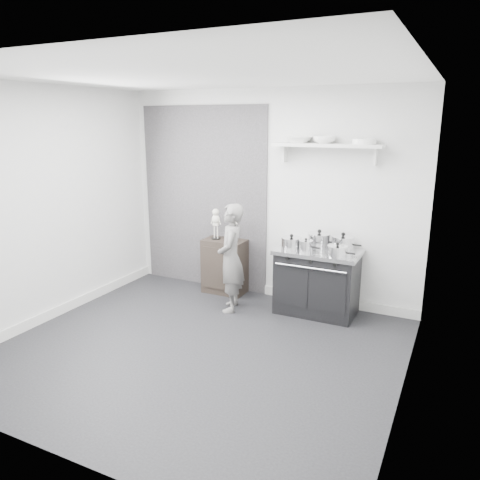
{
  "coord_description": "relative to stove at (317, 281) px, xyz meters",
  "views": [
    {
      "loc": [
        2.32,
        -3.78,
        2.3
      ],
      "look_at": [
        0.02,
        0.95,
        0.95
      ],
      "focal_mm": 35.0,
      "sensor_mm": 36.0,
      "label": 1
    }
  ],
  "objects": [
    {
      "name": "skeleton_full",
      "position": [
        -1.47,
        0.13,
        0.58
      ],
      "size": [
        0.13,
        0.09,
        0.48
      ],
      "primitive_type": null,
      "color": "beige",
      "rests_on": "side_cabinet"
    },
    {
      "name": "pot_front_left",
      "position": [
        -0.31,
        -0.08,
        0.47
      ],
      "size": [
        0.33,
        0.25,
        0.18
      ],
      "color": "silver",
      "rests_on": "stove"
    },
    {
      "name": "skeleton_torso",
      "position": [
        -1.19,
        0.13,
        0.54
      ],
      "size": [
        0.11,
        0.07,
        0.4
      ],
      "primitive_type": null,
      "color": "beige",
      "rests_on": "side_cabinet"
    },
    {
      "name": "wall_shelf",
      "position": [
        -0.01,
        0.2,
        1.61
      ],
      "size": [
        1.3,
        0.26,
        0.24
      ],
      "color": "silver",
      "rests_on": "room_shell"
    },
    {
      "name": "pot_back_right",
      "position": [
        0.26,
        0.13,
        0.48
      ],
      "size": [
        0.36,
        0.27,
        0.21
      ],
      "color": "silver",
      "rests_on": "stove"
    },
    {
      "name": "bowl_large",
      "position": [
        -0.35,
        0.19,
        1.67
      ],
      "size": [
        0.31,
        0.31,
        0.08
      ],
      "primitive_type": "imported",
      "color": "white",
      "rests_on": "wall_shelf"
    },
    {
      "name": "room_shell",
      "position": [
        -0.9,
        -1.33,
        1.24
      ],
      "size": [
        4.02,
        3.62,
        2.71
      ],
      "color": "silver",
      "rests_on": "ground"
    },
    {
      "name": "pot_front_center",
      "position": [
        -0.11,
        -0.15,
        0.47
      ],
      "size": [
        0.25,
        0.17,
        0.17
      ],
      "color": "silver",
      "rests_on": "stove"
    },
    {
      "name": "stove",
      "position": [
        0.0,
        0.0,
        0.0
      ],
      "size": [
        1.0,
        0.62,
        0.8
      ],
      "color": "black",
      "rests_on": "ground"
    },
    {
      "name": "plate_stack",
      "position": [
        0.42,
        0.19,
        1.67
      ],
      "size": [
        0.27,
        0.27,
        0.06
      ],
      "primitive_type": "cylinder",
      "color": "white",
      "rests_on": "wall_shelf"
    },
    {
      "name": "side_cabinet",
      "position": [
        -1.34,
        0.13,
        -0.03
      ],
      "size": [
        0.57,
        0.33,
        0.74
      ],
      "primitive_type": "cube",
      "color": "black",
      "rests_on": "ground"
    },
    {
      "name": "pot_back_left",
      "position": [
        -0.03,
        0.11,
        0.49
      ],
      "size": [
        0.36,
        0.28,
        0.23
      ],
      "color": "silver",
      "rests_on": "stove"
    },
    {
      "name": "pot_front_right",
      "position": [
        0.28,
        -0.19,
        0.46
      ],
      "size": [
        0.32,
        0.23,
        0.17
      ],
      "color": "silver",
      "rests_on": "stove"
    },
    {
      "name": "child",
      "position": [
        -0.98,
        -0.38,
        0.27
      ],
      "size": [
        0.47,
        0.57,
        1.34
      ],
      "primitive_type": "imported",
      "rotation": [
        0.0,
        0.0,
        -1.22
      ],
      "color": "slate",
      "rests_on": "ground"
    },
    {
      "name": "bowl_small",
      "position": [
        -0.04,
        0.19,
        1.68
      ],
      "size": [
        0.27,
        0.27,
        0.08
      ],
      "primitive_type": "imported",
      "color": "white",
      "rests_on": "wall_shelf"
    },
    {
      "name": "ground",
      "position": [
        -0.81,
        -1.48,
        -0.4
      ],
      "size": [
        4.0,
        4.0,
        0.0
      ],
      "primitive_type": "plane",
      "color": "black",
      "rests_on": "ground"
    }
  ]
}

